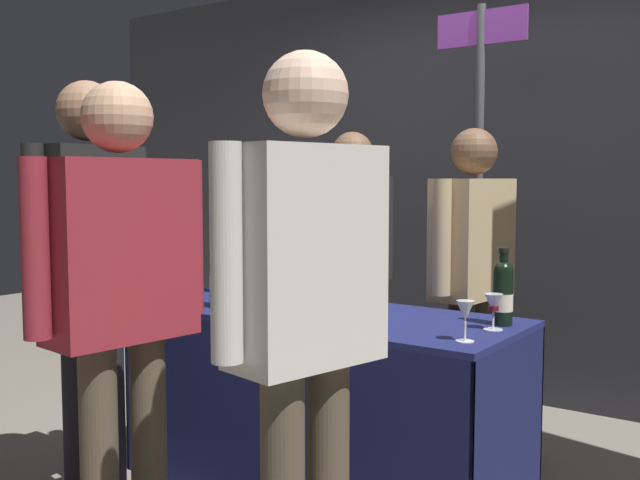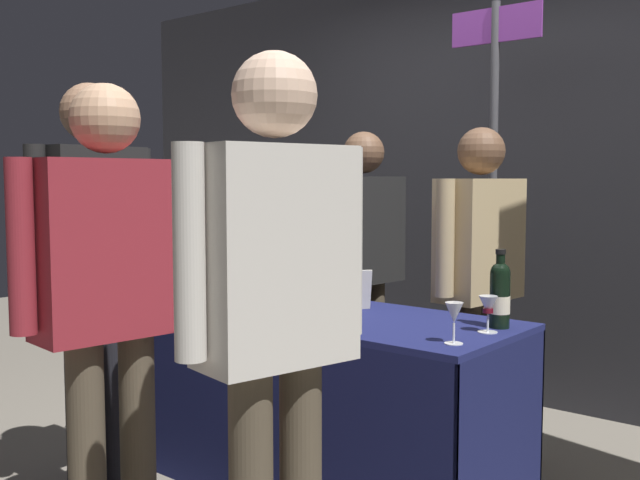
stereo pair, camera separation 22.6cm
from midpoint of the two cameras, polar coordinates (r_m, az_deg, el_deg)
name	(u,v)px [view 1 (the left image)]	position (r m, az deg, el deg)	size (l,w,h in m)	color
back_partition	(487,178)	(4.58, 11.49, 4.74)	(6.36, 0.12, 2.67)	#2D2D33
tasting_table	(320,368)	(3.15, -2.08, -9.90)	(1.69, 0.68, 0.78)	#191E51
featured_wine_bottle	(278,269)	(3.52, -5.16, -2.28)	(0.07, 0.07, 0.29)	#38230F
display_bottle_0	(193,269)	(3.40, -11.76, -2.25)	(0.07, 0.07, 0.33)	black
display_bottle_1	(260,278)	(3.00, -6.84, -2.99)	(0.08, 0.08, 0.36)	black
display_bottle_2	(218,274)	(3.21, -9.94, -2.66)	(0.08, 0.08, 0.33)	#192333
display_bottle_3	(503,292)	(2.84, 11.84, -3.96)	(0.08, 0.08, 0.29)	black
display_bottle_4	(217,261)	(3.64, -9.77, -1.66)	(0.07, 0.07, 0.35)	#38230F
wine_glass_near_vendor	(465,312)	(2.53, 8.73, -5.61)	(0.06, 0.06, 0.14)	silver
wine_glass_mid	(494,305)	(2.75, 11.06, -4.98)	(0.07, 0.07, 0.13)	silver
wine_glass_near_taster	(322,279)	(3.34, -1.82, -3.08)	(0.08, 0.08, 0.13)	silver
flower_vase	(256,279)	(3.29, -6.98, -3.05)	(0.10, 0.10, 0.37)	silver
brochure_stand	(354,290)	(3.12, 0.58, -3.89)	(0.15, 0.01, 0.17)	silver
vendor_presenter	(352,252)	(3.86, 0.83, -0.96)	(0.25, 0.62, 1.58)	#4C4233
vendor_assistant	(472,264)	(3.44, 9.91, -1.88)	(0.25, 0.62, 1.56)	#4C4233
taster_foreground_right	(306,301)	(1.98, -4.40, -4.77)	(0.30, 0.58, 1.67)	#4C4233
taster_foreground_left	(91,254)	(3.08, -19.44, -1.06)	(0.24, 0.57, 1.71)	black
taster_foreground_centre	(121,286)	(2.46, -17.78, -3.43)	(0.27, 0.64, 1.64)	#4C4233
booth_signpost	(479,173)	(3.94, 10.65, 5.13)	(0.49, 0.04, 2.23)	#47474C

